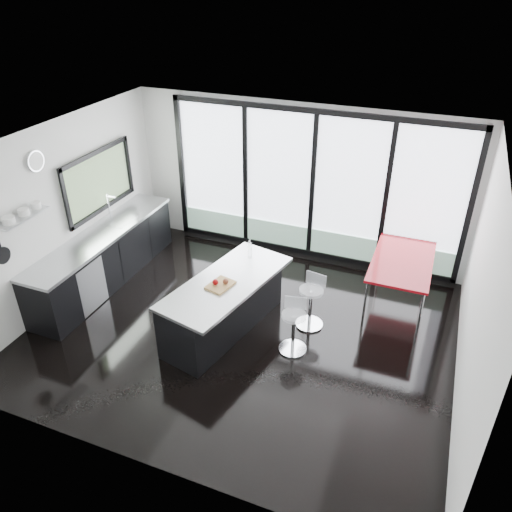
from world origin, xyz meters
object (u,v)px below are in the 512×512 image
at_px(bar_stool_near, 293,332).
at_px(red_table, 399,283).
at_px(bar_stool_far, 310,307).
at_px(island, 224,304).

bearing_deg(bar_stool_near, red_table, 42.73).
xyz_separation_m(bar_stool_far, red_table, (1.14, 1.01, 0.09)).
bearing_deg(bar_stool_far, bar_stool_near, -85.83).
relative_size(island, bar_stool_near, 3.63).
bearing_deg(island, bar_stool_near, -4.25).
bearing_deg(red_table, bar_stool_near, -126.28).
distance_m(bar_stool_near, bar_stool_far, 0.63).
bearing_deg(bar_stool_near, bar_stool_far, 73.45).
bearing_deg(island, red_table, 34.03).
xyz_separation_m(bar_stool_near, bar_stool_far, (0.06, 0.62, 0.01)).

